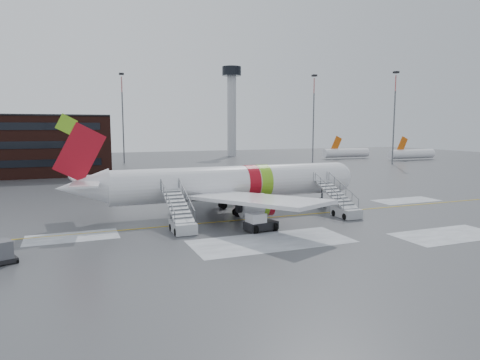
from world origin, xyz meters
name	(u,v)px	position (x,y,z in m)	size (l,w,h in m)	color
ground	(280,215)	(0.00, 0.00, 0.00)	(260.00, 260.00, 0.00)	#494C4F
airliner	(226,183)	(-5.38, 3.27, 3.42)	(35.03, 32.97, 11.18)	white
airstair_fwd	(342,207)	(6.01, -3.27, 1.06)	(2.05, 7.70, 3.48)	#A7AAAE
airstair_aft	(181,220)	(-12.31, -3.27, 1.06)	(2.05, 7.70, 3.48)	#B4B7BC
pushback_tug	(259,223)	(-5.39, -6.06, 0.77)	(3.25, 2.61, 1.75)	black
uld_container	(0,253)	(-26.86, -8.15, 0.79)	(2.44, 2.11, 1.68)	black
control_tower	(232,101)	(30.00, 95.00, 18.75)	(6.40, 6.40, 30.00)	#B2B5BA
light_mast_far_ne	(314,113)	(42.00, 62.00, 13.84)	(1.20, 1.20, 24.25)	#595B60
light_mast_far_n	(123,112)	(-8.00, 78.00, 13.84)	(1.20, 1.20, 24.25)	#595B60
light_mast_far_e	(394,112)	(58.00, 48.00, 13.84)	(1.20, 1.20, 24.25)	#595B60
distant_aircraft	(367,160)	(62.50, 64.00, 0.00)	(35.00, 18.00, 8.00)	#D8590C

